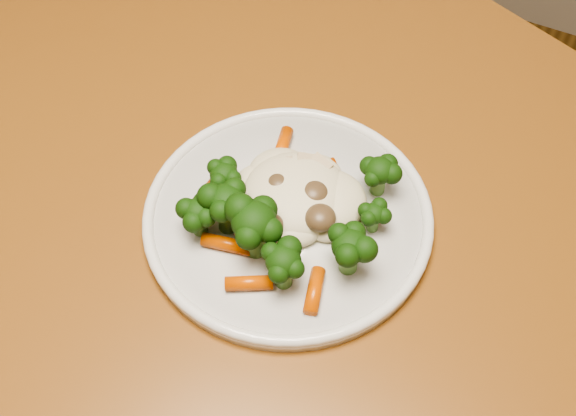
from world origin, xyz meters
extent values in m
cube|color=brown|center=(0.24, 0.07, 0.73)|extent=(1.55, 1.30, 0.04)
cube|color=brown|center=(-0.17, 0.64, 0.35)|extent=(0.08, 0.08, 0.71)
cylinder|color=white|center=(0.23, 0.14, 0.76)|extent=(0.25, 0.25, 0.01)
ellipsoid|color=beige|center=(0.23, 0.16, 0.78)|extent=(0.11, 0.10, 0.04)
ellipsoid|color=black|center=(0.17, 0.09, 0.78)|extent=(0.04, 0.04, 0.04)
ellipsoid|color=black|center=(0.22, 0.09, 0.79)|extent=(0.06, 0.06, 0.05)
ellipsoid|color=black|center=(0.26, 0.08, 0.78)|extent=(0.05, 0.05, 0.04)
ellipsoid|color=black|center=(0.30, 0.11, 0.78)|extent=(0.05, 0.05, 0.04)
ellipsoid|color=black|center=(0.30, 0.16, 0.78)|extent=(0.03, 0.03, 0.03)
ellipsoid|color=black|center=(0.29, 0.20, 0.78)|extent=(0.04, 0.04, 0.04)
ellipsoid|color=black|center=(0.17, 0.13, 0.78)|extent=(0.04, 0.04, 0.04)
ellipsoid|color=black|center=(0.19, 0.11, 0.78)|extent=(0.05, 0.05, 0.05)
cylinder|color=#E05705|center=(0.19, 0.20, 0.77)|extent=(0.02, 0.04, 0.01)
cylinder|color=#E05705|center=(0.23, 0.19, 0.77)|extent=(0.03, 0.04, 0.01)
cylinder|color=#E05705|center=(0.28, 0.17, 0.77)|extent=(0.04, 0.01, 0.01)
cylinder|color=#E05705|center=(0.16, 0.12, 0.77)|extent=(0.02, 0.04, 0.01)
cylinder|color=#E05705|center=(0.20, 0.09, 0.77)|extent=(0.04, 0.02, 0.01)
cylinder|color=#E05705|center=(0.23, 0.06, 0.77)|extent=(0.04, 0.03, 0.01)
cylinder|color=#E05705|center=(0.28, 0.08, 0.77)|extent=(0.02, 0.04, 0.01)
ellipsoid|color=brown|center=(0.24, 0.16, 0.78)|extent=(0.03, 0.03, 0.02)
ellipsoid|color=brown|center=(0.26, 0.14, 0.78)|extent=(0.03, 0.03, 0.02)
ellipsoid|color=brown|center=(0.21, 0.15, 0.78)|extent=(0.02, 0.02, 0.02)
ellipsoid|color=brown|center=(0.23, 0.11, 0.78)|extent=(0.02, 0.02, 0.01)
cube|color=#C8B085|center=(0.23, 0.18, 0.78)|extent=(0.03, 0.02, 0.01)
cube|color=#C8B085|center=(0.24, 0.19, 0.78)|extent=(0.02, 0.02, 0.01)
cube|color=#C8B085|center=(0.21, 0.17, 0.78)|extent=(0.02, 0.02, 0.01)
camera|label=1|loc=(0.39, -0.19, 1.27)|focal=45.00mm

